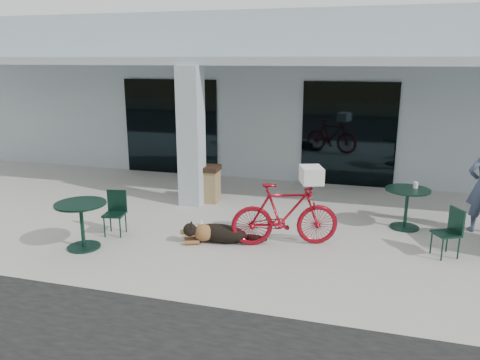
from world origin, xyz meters
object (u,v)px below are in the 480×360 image
(cafe_table_near, at_px, (82,226))
(cafe_table_far, at_px, (406,209))
(cafe_chair_far_b, at_px, (446,233))
(bicycle, at_px, (285,214))
(cafe_chair_near, at_px, (114,214))
(dog, at_px, (220,232))
(trash_receptacle, at_px, (209,184))

(cafe_table_near, distance_m, cafe_table_far, 6.13)
(cafe_chair_far_b, bearing_deg, bicycle, -112.71)
(cafe_chair_near, bearing_deg, cafe_chair_far_b, -3.50)
(dog, relative_size, cafe_chair_far_b, 1.40)
(bicycle, xyz_separation_m, cafe_chair_near, (-3.20, -0.38, -0.16))
(cafe_table_far, xyz_separation_m, trash_receptacle, (-4.34, 0.63, 0.03))
(dog, bearing_deg, cafe_chair_far_b, -16.14)
(cafe_table_near, height_order, trash_receptacle, trash_receptacle)
(cafe_table_far, bearing_deg, trash_receptacle, 171.79)
(cafe_chair_far_b, xyz_separation_m, trash_receptacle, (-4.90, 1.89, 0.01))
(bicycle, bearing_deg, dog, 80.46)
(trash_receptacle, bearing_deg, bicycle, -44.15)
(cafe_table_near, xyz_separation_m, trash_receptacle, (1.21, 3.25, 0.01))
(bicycle, relative_size, cafe_chair_near, 2.29)
(dog, xyz_separation_m, cafe_chair_far_b, (3.87, 0.44, 0.22))
(dog, relative_size, trash_receptacle, 1.37)
(cafe_table_near, relative_size, cafe_table_far, 1.04)
(cafe_chair_near, xyz_separation_m, cafe_chair_far_b, (5.90, 0.62, 0.00))
(cafe_table_near, height_order, cafe_table_far, cafe_table_near)
(cafe_table_far, relative_size, trash_receptacle, 1.00)
(cafe_table_far, bearing_deg, cafe_chair_near, -160.53)
(cafe_chair_far_b, relative_size, trash_receptacle, 0.98)
(bicycle, relative_size, cafe_table_near, 2.16)
(dog, height_order, cafe_table_near, cafe_table_near)
(cafe_table_far, bearing_deg, cafe_table_near, -154.70)
(cafe_chair_near, relative_size, cafe_chair_far_b, 0.99)
(dog, height_order, cafe_table_far, cafe_table_far)
(cafe_table_near, bearing_deg, dog, 22.22)
(bicycle, distance_m, cafe_table_far, 2.62)
(bicycle, xyz_separation_m, dog, (-1.16, -0.20, -0.38))
(bicycle, bearing_deg, cafe_table_far, -74.13)
(cafe_chair_far_b, height_order, trash_receptacle, trash_receptacle)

